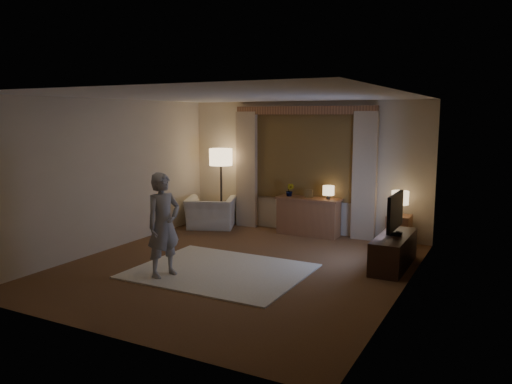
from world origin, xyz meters
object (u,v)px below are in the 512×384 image
Objects in this scene: side_table at (399,231)px; person at (164,225)px; sideboard at (308,217)px; tv_stand at (394,251)px; armchair at (211,213)px.

person is (-2.64, -3.33, 0.49)m from side_table.
tv_stand is at bearing -34.98° from sideboard.
armchair is 1.75× the size of side_table.
side_table is (3.79, 0.30, -0.04)m from armchair.
sideboard is 0.86× the size of tv_stand.
armchair is at bearing 37.25° from person.
tv_stand is at bearing -38.14° from person.
sideboard is 3.52m from person.
sideboard is 2.14× the size of side_table.
side_table is at bearing -21.96° from person.
armchair reaches higher than side_table.
sideboard is 0.80× the size of person.
side_table reaches higher than tv_stand.
sideboard is 1.23× the size of armchair.
side_table is 0.40× the size of tv_stand.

